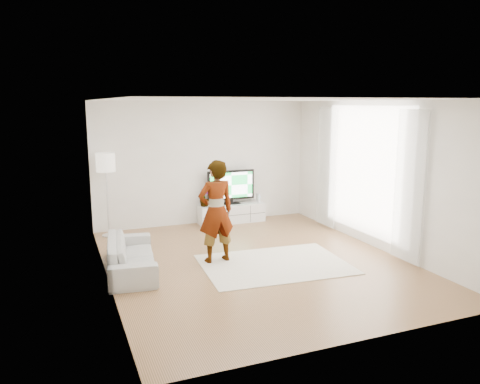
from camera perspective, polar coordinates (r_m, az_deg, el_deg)
name	(u,v)px	position (r m, az deg, el deg)	size (l,w,h in m)	color
floor	(256,262)	(8.31, 1.91, -8.52)	(6.00, 6.00, 0.00)	#AA754C
ceiling	(257,100)	(7.84, 2.04, 11.18)	(6.00, 6.00, 0.00)	white
wall_left	(104,194)	(7.34, -16.23, -0.21)	(0.02, 6.00, 2.80)	white
wall_right	(377,175)	(9.23, 16.34, 1.97)	(0.02, 6.00, 2.80)	white
wall_back	(204,163)	(10.74, -4.46, 3.55)	(5.00, 0.02, 2.80)	white
wall_front	(364,226)	(5.40, 14.84, -3.99)	(5.00, 0.02, 2.80)	white
window	(366,171)	(9.45, 15.15, 2.53)	(0.01, 2.60, 2.50)	white
curtain_near	(409,187)	(8.42, 19.95, 0.60)	(0.04, 0.70, 2.60)	white
curtain_far	(327,168)	(10.48, 10.54, 2.95)	(0.04, 0.70, 2.60)	white
media_console	(232,213)	(10.92, -1.04, -2.60)	(1.55, 0.44, 0.44)	white
television	(231,186)	(10.82, -1.10, 0.77)	(1.13, 0.22, 0.79)	black
game_console	(258,198)	(11.10, 2.24, -0.69)	(0.05, 0.15, 0.20)	white
potted_plant	(204,198)	(10.62, -4.39, -0.73)	(0.22, 0.22, 0.39)	#3F7238
rug	(275,264)	(8.19, 4.24, -8.78)	(2.47, 1.78, 0.01)	silver
player	(216,211)	(8.09, -2.94, -2.37)	(0.65, 0.43, 1.79)	#334772
sofa	(131,255)	(8.00, -13.12, -7.49)	(1.89, 0.74, 0.55)	#B2B2AD
floor_lamp	(106,166)	(9.96, -16.05, 3.05)	(0.39, 0.39, 1.74)	silver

